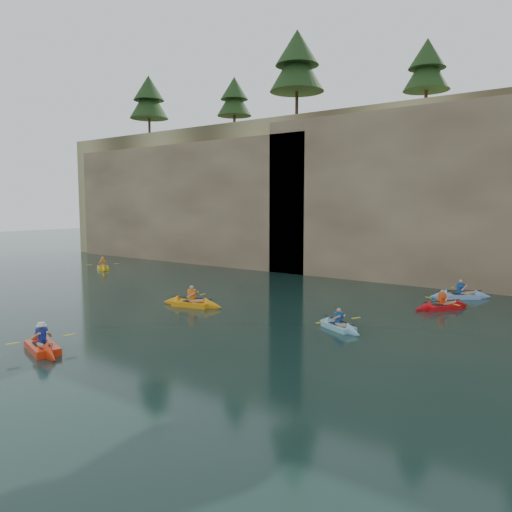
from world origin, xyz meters
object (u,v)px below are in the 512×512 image
Objects in this scene: kayaker_ltblue_near at (338,326)px; kayaker_red_far at (442,306)px; main_kayaker at (42,347)px; kayaker_orange at (192,303)px.

kayaker_ltblue_near is 6.87m from kayaker_red_far.
kayaker_red_far is (2.21, 6.51, 0.01)m from kayaker_ltblue_near.
main_kayaker reaches higher than kayaker_red_far.
kayaker_orange is at bearing -151.26° from kayaker_ltblue_near.
main_kayaker is 11.24m from kayaker_ltblue_near.
main_kayaker is at bearing -100.83° from kayaker_ltblue_near.
kayaker_red_far is at bearing 76.47° from main_kayaker.
kayaker_orange reaches higher than main_kayaker.
kayaker_orange reaches higher than kayaker_red_far.
kayaker_red_far reaches higher than kayaker_ltblue_near.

